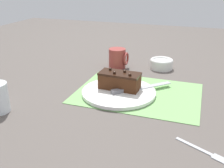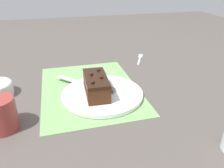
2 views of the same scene
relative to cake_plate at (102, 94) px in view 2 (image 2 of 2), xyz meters
name	(u,v)px [view 2 (image 2 of 2)]	position (x,y,z in m)	size (l,w,h in m)	color
ground_plane	(90,89)	(0.07, 0.03, -0.01)	(3.00, 3.00, 0.00)	#544C47
placemat_woven	(90,88)	(0.07, 0.03, -0.01)	(0.46, 0.34, 0.00)	#7AB266
cake_plate	(102,94)	(0.00, 0.00, 0.00)	(0.28, 0.28, 0.01)	white
chocolate_cake	(96,85)	(0.00, 0.02, 0.04)	(0.16, 0.08, 0.07)	#472614
serving_knife	(94,86)	(0.05, 0.02, 0.01)	(0.20, 0.19, 0.01)	slate
coffee_mug	(1,114)	(-0.10, 0.30, 0.04)	(0.09, 0.08, 0.09)	#993833
dessert_fork	(140,58)	(0.32, -0.26, -0.01)	(0.14, 0.08, 0.01)	#B7BABF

